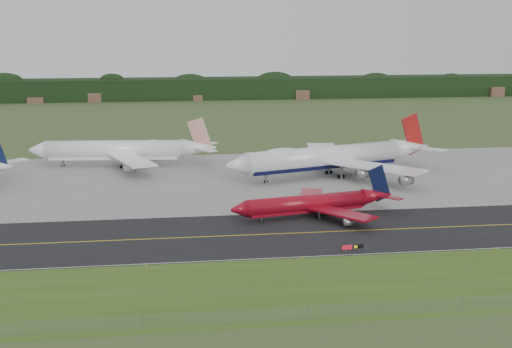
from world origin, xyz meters
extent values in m
plane|color=#425125|center=(0.00, 0.00, 0.00)|extent=(600.00, 600.00, 0.00)
cube|color=#355418|center=(0.00, -35.00, 0.01)|extent=(400.00, 30.00, 0.01)
cube|color=black|center=(0.00, -4.00, 0.01)|extent=(400.00, 32.00, 0.02)
cube|color=gray|center=(0.00, 51.00, 0.01)|extent=(400.00, 78.00, 0.01)
cube|color=gold|center=(0.00, -4.00, 0.03)|extent=(400.00, 0.40, 0.00)
cube|color=silver|center=(0.00, -19.50, 0.03)|extent=(400.00, 0.25, 0.00)
plane|color=slate|center=(0.00, -48.00, 1.10)|extent=(320.00, 0.00, 320.00)
cylinder|color=slate|center=(0.00, -48.00, 1.10)|extent=(0.10, 0.10, 2.20)
cube|color=black|center=(0.00, 275.00, 6.00)|extent=(700.00, 24.00, 12.00)
cylinder|color=white|center=(19.33, 49.31, 5.91)|extent=(47.63, 20.28, 6.10)
cube|color=black|center=(19.33, 49.31, 3.93)|extent=(44.88, 18.10, 2.13)
cone|color=white|center=(-6.42, 41.17, 5.91)|extent=(7.56, 7.62, 6.10)
cone|color=white|center=(48.27, 58.45, 6.37)|extent=(13.92, 9.63, 6.10)
ellipsoid|color=white|center=(6.51, 45.26, 7.58)|extent=(13.42, 8.69, 3.89)
cube|color=white|center=(31.38, 38.86, 4.84)|extent=(24.76, 25.89, 0.52)
cube|color=white|center=(23.19, 64.78, 4.84)|extent=(12.13, 28.07, 0.52)
cube|color=#A11712|center=(48.92, 58.66, 10.51)|extent=(8.51, 3.11, 12.64)
cylinder|color=gray|center=(27.63, 38.30, 3.18)|extent=(3.95, 3.45, 2.56)
cylinder|color=gray|center=(19.80, 63.09, 3.18)|extent=(3.95, 3.45, 2.56)
cylinder|color=gray|center=(36.44, 28.69, 3.18)|extent=(3.95, 3.45, 2.56)
cylinder|color=gray|center=(21.49, 76.01, 3.18)|extent=(3.95, 3.45, 2.56)
cylinder|color=black|center=(1.93, 43.81, 0.55)|extent=(1.20, 0.80, 1.10)
cylinder|color=slate|center=(24.01, 47.27, 2.04)|extent=(1.07, 1.07, 4.08)
cylinder|color=black|center=(24.01, 47.27, 0.55)|extent=(1.21, 0.85, 1.10)
cylinder|color=slate|center=(21.99, 53.66, 2.04)|extent=(1.07, 1.07, 4.08)
cylinder|color=black|center=(21.99, 53.66, 0.55)|extent=(1.21, 0.85, 1.10)
cylinder|color=maroon|center=(5.69, 8.31, 3.15)|extent=(28.73, 9.71, 3.86)
cube|color=maroon|center=(5.69, 8.31, 1.90)|extent=(27.13, 8.47, 1.35)
cone|color=maroon|center=(-10.01, 4.97, 3.15)|extent=(4.29, 4.52, 3.86)
cone|color=maroon|center=(23.34, 12.06, 3.44)|extent=(8.17, 5.34, 3.86)
cube|color=maroon|center=(12.14, 1.55, 2.48)|extent=(13.69, 15.80, 0.43)
cube|color=maroon|center=(8.83, 17.11, 2.48)|extent=(8.60, 16.65, 0.43)
cube|color=#0B1133|center=(23.87, 12.17, 6.35)|extent=(6.03, 1.57, 8.79)
cylinder|color=gray|center=(12.64, -2.23, 1.42)|extent=(2.40, 2.03, 1.62)
cylinder|color=gray|center=(7.76, 20.77, 1.42)|extent=(2.40, 2.03, 1.62)
cylinder|color=black|center=(-4.92, 6.06, 0.35)|extent=(0.75, 0.45, 0.70)
cylinder|color=slate|center=(8.37, 6.71, 1.00)|extent=(0.64, 0.64, 1.99)
cylinder|color=black|center=(8.37, 6.71, 0.35)|extent=(0.75, 0.48, 0.70)
cylinder|color=slate|center=(7.49, 10.87, 1.00)|extent=(0.64, 0.64, 1.99)
cylinder|color=black|center=(7.49, 10.87, 0.35)|extent=(0.75, 0.48, 0.70)
cylinder|color=white|center=(-40.53, 73.65, 5.28)|extent=(41.22, 9.71, 5.67)
cube|color=white|center=(-40.53, 73.65, 3.44)|extent=(39.05, 8.10, 1.99)
cone|color=white|center=(-63.40, 75.93, 5.28)|extent=(5.65, 6.15, 5.67)
cone|color=white|center=(-14.83, 71.08, 5.71)|extent=(11.29, 6.72, 5.67)
cube|color=white|center=(-34.57, 61.29, 4.29)|extent=(14.69, 24.53, 0.51)
cube|color=white|center=(-32.24, 84.58, 4.29)|extent=(18.30, 23.89, 0.51)
cube|color=#A31D0B|center=(-14.20, 71.01, 9.39)|extent=(7.83, 1.23, 11.28)
cylinder|color=gray|center=(-35.46, 55.76, 2.74)|extent=(3.32, 2.68, 2.38)
cylinder|color=gray|center=(-32.02, 90.18, 2.74)|extent=(3.32, 2.68, 2.38)
cylinder|color=black|center=(-55.98, 75.19, 0.51)|extent=(1.06, 0.56, 1.02)
cylinder|color=slate|center=(-37.58, 70.22, 1.79)|extent=(0.87, 0.87, 3.58)
cylinder|color=black|center=(-37.58, 70.22, 0.51)|extent=(1.07, 0.61, 1.02)
cylinder|color=slate|center=(-36.96, 76.43, 1.79)|extent=(0.87, 0.87, 3.58)
cylinder|color=black|center=(-36.96, 76.43, 0.51)|extent=(1.07, 0.61, 1.02)
cylinder|color=slate|center=(7.81, -18.20, 0.32)|extent=(0.11, 0.11, 0.64)
cylinder|color=slate|center=(10.52, -17.80, 0.32)|extent=(0.11, 0.11, 0.64)
cube|color=#AF0D20|center=(8.08, -18.16, 1.05)|extent=(2.01, 0.45, 0.82)
cube|color=black|center=(9.80, -17.91, 1.05)|extent=(0.93, 0.29, 0.82)
cube|color=black|center=(10.88, -17.75, 1.05)|extent=(1.11, 0.32, 0.82)
cylinder|color=yellow|center=(-29.79, -20.50, 0.25)|extent=(0.16, 0.16, 0.50)
cylinder|color=yellow|center=(-1.16, -20.50, 0.25)|extent=(0.16, 0.16, 0.50)
cylinder|color=yellow|center=(36.99, -20.50, 0.25)|extent=(0.16, 0.16, 0.50)
camera|label=1|loc=(-27.09, -144.36, 42.62)|focal=50.00mm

